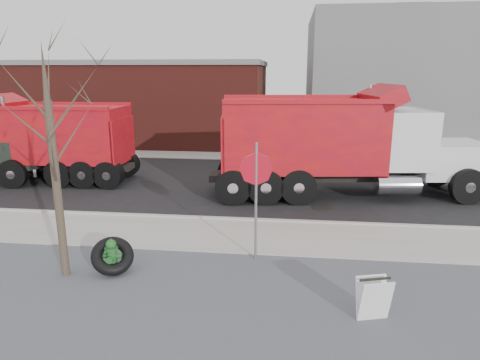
# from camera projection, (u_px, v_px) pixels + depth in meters

# --- Properties ---
(ground) EXTENTS (120.00, 120.00, 0.00)m
(ground) POSITION_uv_depth(u_px,v_px,m) (221.00, 239.00, 12.02)
(ground) COLOR #383328
(ground) RESTS_ON ground
(gravel_verge) EXTENTS (60.00, 5.00, 0.03)m
(gravel_verge) POSITION_uv_depth(u_px,v_px,m) (194.00, 304.00, 8.64)
(gravel_verge) COLOR slate
(gravel_verge) RESTS_ON ground
(sidewalk) EXTENTS (60.00, 2.50, 0.06)m
(sidewalk) POSITION_uv_depth(u_px,v_px,m) (222.00, 235.00, 12.25)
(sidewalk) COLOR #9E9B93
(sidewalk) RESTS_ON ground
(curb) EXTENTS (60.00, 0.15, 0.11)m
(curb) POSITION_uv_depth(u_px,v_px,m) (229.00, 219.00, 13.50)
(curb) COLOR #9E9B93
(curb) RESTS_ON ground
(road) EXTENTS (60.00, 9.40, 0.02)m
(road) POSITION_uv_depth(u_px,v_px,m) (245.00, 183.00, 18.08)
(road) COLOR black
(road) RESTS_ON ground
(far_sidewalk) EXTENTS (60.00, 2.00, 0.06)m
(far_sidewalk) POSITION_uv_depth(u_px,v_px,m) (255.00, 157.00, 23.56)
(far_sidewalk) COLOR #9E9B93
(far_sidewalk) RESTS_ON ground
(building_grey) EXTENTS (12.00, 10.00, 8.00)m
(building_grey) POSITION_uv_depth(u_px,v_px,m) (404.00, 81.00, 27.35)
(building_grey) COLOR slate
(building_grey) RESTS_ON ground
(building_brick) EXTENTS (20.20, 8.20, 5.30)m
(building_brick) POSITION_uv_depth(u_px,v_px,m) (114.00, 101.00, 28.86)
(building_brick) COLOR maroon
(building_brick) RESTS_ON ground
(bare_tree) EXTENTS (3.20, 3.20, 5.20)m
(bare_tree) POSITION_uv_depth(u_px,v_px,m) (51.00, 134.00, 9.06)
(bare_tree) COLOR #382D23
(bare_tree) RESTS_ON ground
(fire_hydrant) EXTENTS (0.48, 0.47, 0.85)m
(fire_hydrant) POSITION_uv_depth(u_px,v_px,m) (112.00, 258.00, 9.91)
(fire_hydrant) COLOR #28692A
(fire_hydrant) RESTS_ON ground
(truck_tire) EXTENTS (1.28, 1.26, 0.85)m
(truck_tire) POSITION_uv_depth(u_px,v_px,m) (113.00, 256.00, 9.91)
(truck_tire) COLOR black
(truck_tire) RESTS_ON ground
(stop_sign) EXTENTS (0.79, 0.19, 2.97)m
(stop_sign) POSITION_uv_depth(u_px,v_px,m) (256.00, 182.00, 10.22)
(stop_sign) COLOR gray
(stop_sign) RESTS_ON ground
(sandwich_board) EXTENTS (0.69, 0.54, 0.85)m
(sandwich_board) POSITION_uv_depth(u_px,v_px,m) (374.00, 299.00, 7.99)
(sandwich_board) COLOR white
(sandwich_board) RESTS_ON ground
(dump_truck_red_a) EXTENTS (10.37, 3.96, 4.08)m
(dump_truck_red_a) POSITION_uv_depth(u_px,v_px,m) (338.00, 141.00, 15.86)
(dump_truck_red_a) COLOR black
(dump_truck_red_a) RESTS_ON ground
(dump_truck_red_b) EXTENTS (8.60, 2.64, 3.62)m
(dump_truck_red_b) POSITION_uv_depth(u_px,v_px,m) (39.00, 138.00, 18.05)
(dump_truck_red_b) COLOR black
(dump_truck_red_b) RESTS_ON ground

